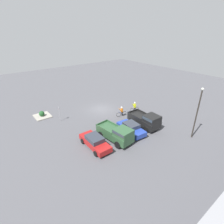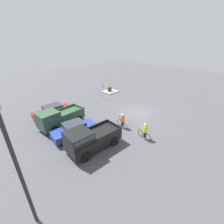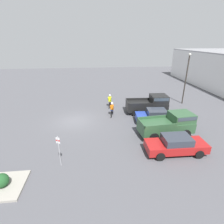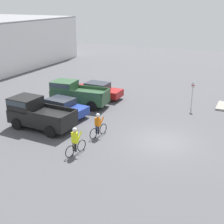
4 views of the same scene
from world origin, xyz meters
TOP-DOWN VIEW (x-y plane):
  - ground_plane at (0.00, 0.00)m, footprint 80.00×80.00m
  - pickup_truck_0 at (-1.51, 8.97)m, footprint 2.45×4.95m
  - sedan_0 at (1.27, 8.81)m, footprint 2.29×4.54m
  - pickup_truck_1 at (4.03, 9.09)m, footprint 2.57×5.13m
  - sedan_1 at (6.87, 8.44)m, footprint 1.98×4.74m
  - cyclist_0 at (-1.01, 4.24)m, footprint 1.78×0.54m
  - cyclist_1 at (-3.93, 4.26)m, footprint 1.75×0.54m
  - fire_lane_sign at (7.49, -0.34)m, footprint 0.15×0.28m
  - lamppost at (-4.21, 14.56)m, footprint 0.36×0.36m
  - curb_island at (9.16, -3.58)m, footprint 2.41×2.61m
  - shrub at (9.23, -3.50)m, footprint 0.85×0.85m

SIDE VIEW (x-z plane):
  - ground_plane at x=0.00m, z-range 0.00..0.00m
  - curb_island at x=9.16m, z-range 0.00..0.15m
  - shrub at x=9.23m, z-range 0.15..1.00m
  - sedan_0 at x=1.27m, z-range 0.01..1.46m
  - sedan_1 at x=6.87m, z-range 0.00..1.47m
  - cyclist_0 at x=-1.01m, z-range 0.02..1.72m
  - cyclist_1 at x=-3.93m, z-range 0.00..1.76m
  - pickup_truck_1 at x=4.03m, z-range 0.06..2.18m
  - pickup_truck_0 at x=-1.51m, z-range 0.04..2.22m
  - fire_lane_sign at x=7.49m, z-range 0.25..2.64m
  - lamppost at x=-4.21m, z-range 0.59..7.37m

